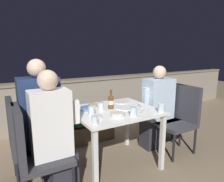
{
  "coord_description": "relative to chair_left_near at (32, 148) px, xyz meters",
  "views": [
    {
      "loc": [
        -1.19,
        -2.01,
        1.44
      ],
      "look_at": [
        0.0,
        0.06,
        0.95
      ],
      "focal_mm": 32.0,
      "sensor_mm": 36.0,
      "label": 1
    }
  ],
  "objects": [
    {
      "name": "dining_table",
      "position": [
        0.99,
        0.16,
        0.09
      ],
      "size": [
        0.99,
        0.86,
        0.73
      ],
      "color": "white",
      "rests_on": "ground_plane"
    },
    {
      "name": "glass_cup_4",
      "position": [
        0.82,
        0.21,
        0.23
      ],
      "size": [
        0.07,
        0.07,
        0.1
      ],
      "color": "silver",
      "rests_on": "dining_table"
    },
    {
      "name": "parapet_wall",
      "position": [
        0.99,
        1.77,
        -0.1
      ],
      "size": [
        9.0,
        0.18,
        0.89
      ],
      "color": "gray",
      "rests_on": "ground_plane"
    },
    {
      "name": "chair_left_near",
      "position": [
        0.0,
        0.0,
        0.0
      ],
      "size": [
        0.48,
        0.48,
        0.95
      ],
      "color": "#333338",
      "rests_on": "ground_plane"
    },
    {
      "name": "plate_0",
      "position": [
        1.13,
        0.14,
        0.19
      ],
      "size": [
        0.23,
        0.23,
        0.01
      ],
      "color": "white",
      "rests_on": "dining_table"
    },
    {
      "name": "bowl_2",
      "position": [
        0.69,
        0.32,
        0.21
      ],
      "size": [
        0.16,
        0.16,
        0.04
      ],
      "color": "#4C709E",
      "rests_on": "dining_table"
    },
    {
      "name": "glass_cup_0",
      "position": [
        0.57,
        -0.18,
        0.23
      ],
      "size": [
        0.06,
        0.06,
        0.09
      ],
      "color": "silver",
      "rests_on": "dining_table"
    },
    {
      "name": "chair_right_near",
      "position": [
        2.01,
        0.03,
        0.0
      ],
      "size": [
        0.48,
        0.48,
        0.95
      ],
      "color": "#333338",
      "rests_on": "ground_plane"
    },
    {
      "name": "plate_1",
      "position": [
        1.25,
        0.4,
        0.19
      ],
      "size": [
        0.21,
        0.21,
        0.01
      ],
      "color": "silver",
      "rests_on": "dining_table"
    },
    {
      "name": "fork_1",
      "position": [
        1.22,
        -0.09,
        0.19
      ],
      "size": [
        0.15,
        0.12,
        0.01
      ],
      "color": "silver",
      "rests_on": "dining_table"
    },
    {
      "name": "beer_bottle",
      "position": [
        0.97,
        0.22,
        0.27
      ],
      "size": [
        0.07,
        0.07,
        0.24
      ],
      "color": "brown",
      "rests_on": "dining_table"
    },
    {
      "name": "ground_plane",
      "position": [
        0.99,
        0.16,
        -0.55
      ],
      "size": [
        16.0,
        16.0,
        0.0
      ],
      "primitive_type": "plane",
      "color": "#847056"
    },
    {
      "name": "glass_cup_3",
      "position": [
        1.04,
        -0.15,
        0.23
      ],
      "size": [
        0.08,
        0.08,
        0.1
      ],
      "color": "silver",
      "rests_on": "dining_table"
    },
    {
      "name": "fork_0",
      "position": [
        1.35,
        0.12,
        0.19
      ],
      "size": [
        0.09,
        0.16,
        0.01
      ],
      "color": "silver",
      "rests_on": "dining_table"
    },
    {
      "name": "person_white_polo",
      "position": [
        0.21,
        -0.0,
        0.09
      ],
      "size": [
        0.47,
        0.26,
        1.27
      ],
      "color": "#282833",
      "rests_on": "ground_plane"
    },
    {
      "name": "person_blue_shirt",
      "position": [
        1.79,
        0.29,
        0.06
      ],
      "size": [
        0.5,
        0.26,
        1.23
      ],
      "color": "#282833",
      "rests_on": "ground_plane"
    },
    {
      "name": "bowl_3",
      "position": [
        0.81,
        0.41,
        0.2
      ],
      "size": [
        0.11,
        0.11,
        0.04
      ],
      "color": "tan",
      "rests_on": "dining_table"
    },
    {
      "name": "glass_cup_2",
      "position": [
        0.65,
        0.09,
        0.24
      ],
      "size": [
        0.07,
        0.07,
        0.11
      ],
      "color": "silver",
      "rests_on": "dining_table"
    },
    {
      "name": "planter_hedge",
      "position": [
        1.0,
        0.98,
        -0.22
      ],
      "size": [
        0.74,
        0.47,
        0.58
      ],
      "color": "brown",
      "rests_on": "ground_plane"
    },
    {
      "name": "chair_right_far",
      "position": [
        2.01,
        0.29,
        0.0
      ],
      "size": [
        0.48,
        0.48,
        0.95
      ],
      "color": "#333338",
      "rests_on": "ground_plane"
    },
    {
      "name": "bowl_0",
      "position": [
        0.66,
        -0.02,
        0.2
      ],
      "size": [
        0.12,
        0.12,
        0.04
      ],
      "color": "beige",
      "rests_on": "dining_table"
    },
    {
      "name": "bowl_1",
      "position": [
        0.88,
        -0.08,
        0.21
      ],
      "size": [
        0.16,
        0.16,
        0.05
      ],
      "color": "beige",
      "rests_on": "dining_table"
    },
    {
      "name": "glass_cup_1",
      "position": [
        1.4,
        -0.21,
        0.24
      ],
      "size": [
        0.08,
        0.08,
        0.1
      ],
      "color": "silver",
      "rests_on": "dining_table"
    },
    {
      "name": "person_navy_jumper",
      "position": [
        0.17,
        0.32,
        0.13
      ],
      "size": [
        0.49,
        0.26,
        1.36
      ],
      "color": "#282833",
      "rests_on": "ground_plane"
    },
    {
      "name": "potted_plant",
      "position": [
        2.38,
        0.8,
        -0.07
      ],
      "size": [
        0.39,
        0.39,
        0.77
      ],
      "color": "#B2A899",
      "rests_on": "ground_plane"
    },
    {
      "name": "chair_left_far",
      "position": [
        -0.04,
        0.32,
        0.0
      ],
      "size": [
        0.48,
        0.48,
        0.95
      ],
      "color": "#333338",
      "rests_on": "ground_plane"
    }
  ]
}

